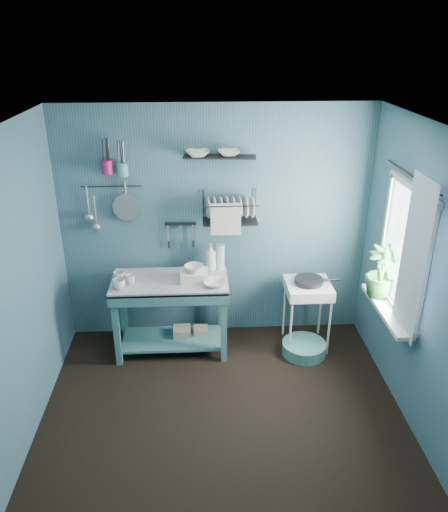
{
  "coord_description": "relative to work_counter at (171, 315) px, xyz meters",
  "views": [
    {
      "loc": [
        -0.18,
        -3.37,
        3.11
      ],
      "look_at": [
        0.05,
        0.85,
        1.2
      ],
      "focal_mm": 35.0,
      "sensor_mm": 36.0,
      "label": 1
    }
  ],
  "objects": [
    {
      "name": "curtain_rod",
      "position": [
        2.02,
        -0.67,
        1.64
      ],
      "size": [
        0.02,
        1.05,
        0.02
      ],
      "primitive_type": "cylinder",
      "rotation": [
        1.57,
        0.0,
        0.0
      ],
      "color": "black",
      "rests_on": "wall_right"
    },
    {
      "name": "storage_tin_small",
      "position": [
        0.3,
        0.08,
        -0.31
      ],
      "size": [
        0.15,
        0.15,
        0.2
      ],
      "primitive_type": "cube",
      "color": "gray",
      "rests_on": "floor"
    },
    {
      "name": "windowsill",
      "position": [
        1.98,
        -0.67,
        0.4
      ],
      "size": [
        0.16,
        0.95,
        0.04
      ],
      "primitive_type": "cube",
      "color": "silver",
      "rests_on": "wall_right"
    },
    {
      "name": "shelf_bowl_left",
      "position": [
        0.31,
        0.28,
        1.68
      ],
      "size": [
        0.24,
        0.24,
        0.06
      ],
      "primitive_type": "imported",
      "rotation": [
        0.0,
        0.0,
        0.03
      ],
      "color": "silver",
      "rests_on": "upper_shelf"
    },
    {
      "name": "water_bottle",
      "position": [
        0.52,
        0.22,
        0.55
      ],
      "size": [
        0.09,
        0.09,
        0.28
      ],
      "primitive_type": "cylinder",
      "color": "silver",
      "rests_on": "work_counter"
    },
    {
      "name": "shelf_bowl_right",
      "position": [
        0.61,
        0.28,
        1.68
      ],
      "size": [
        0.23,
        0.23,
        0.05
      ],
      "primitive_type": "imported",
      "rotation": [
        0.0,
        0.0,
        0.08
      ],
      "color": "silver",
      "rests_on": "upper_shelf"
    },
    {
      "name": "wall_back",
      "position": [
        0.48,
        0.38,
        0.84
      ],
      "size": [
        3.2,
        0.0,
        3.2
      ],
      "primitive_type": "plane",
      "rotation": [
        1.57,
        0.0,
        0.0
      ],
      "color": "#325766",
      "rests_on": "ground"
    },
    {
      "name": "dish_rack",
      "position": [
        0.62,
        0.25,
        1.09
      ],
      "size": [
        0.57,
        0.3,
        0.32
      ],
      "primitive_type": "cube",
      "rotation": [
        0.0,
        0.0,
        -0.1
      ],
      "color": "black",
      "rests_on": "wall_back"
    },
    {
      "name": "counter_bowl",
      "position": [
        0.45,
        -0.15,
        0.44
      ],
      "size": [
        0.22,
        0.22,
        0.05
      ],
      "primitive_type": "imported",
      "color": "silver",
      "rests_on": "work_counter"
    },
    {
      "name": "floor_basin",
      "position": [
        1.38,
        -0.17,
        -0.35
      ],
      "size": [
        0.46,
        0.46,
        0.13
      ],
      "primitive_type": "cylinder",
      "color": "teal",
      "rests_on": "floor"
    },
    {
      "name": "mug_mid",
      "position": [
        -0.38,
        -0.06,
        0.46
      ],
      "size": [
        0.14,
        0.14,
        0.09
      ],
      "primitive_type": "imported",
      "rotation": [
        0.0,
        0.0,
        0.52
      ],
      "color": "silver",
      "rests_on": "work_counter"
    },
    {
      "name": "ladle_inner",
      "position": [
        -0.74,
        0.34,
        1.05
      ],
      "size": [
        0.01,
        0.01,
        0.3
      ],
      "primitive_type": "cylinder",
      "color": "#A4A6AC",
      "rests_on": "wall_back"
    },
    {
      "name": "utensil_cup_teal",
      "position": [
        -0.42,
        0.3,
        1.47
      ],
      "size": [
        0.11,
        0.11,
        0.13
      ],
      "primitive_type": "cylinder",
      "color": "teal",
      "rests_on": "wall_back"
    },
    {
      "name": "mug_left",
      "position": [
        -0.48,
        -0.16,
        0.46
      ],
      "size": [
        0.12,
        0.12,
        0.1
      ],
      "primitive_type": "imported",
      "color": "silver",
      "rests_on": "work_counter"
    },
    {
      "name": "ladle_outer",
      "position": [
        -0.8,
        0.34,
        1.15
      ],
      "size": [
        0.01,
        0.01,
        0.3
      ],
      "primitive_type": "cylinder",
      "color": "#A4A6AC",
      "rests_on": "wall_back"
    },
    {
      "name": "colander",
      "position": [
        -0.41,
        0.33,
        1.08
      ],
      "size": [
        0.28,
        0.03,
        0.28
      ],
      "primitive_type": "cylinder",
      "rotation": [
        1.54,
        0.0,
        0.0
      ],
      "color": "#A4A6AC",
      "rests_on": "wall_back"
    },
    {
      "name": "ceiling",
      "position": [
        0.48,
        -1.12,
        2.09
      ],
      "size": [
        3.2,
        3.2,
        0.0
      ],
      "primitive_type": "plane",
      "rotation": [
        3.14,
        0.0,
        0.0
      ],
      "color": "silver",
      "rests_on": "ground"
    },
    {
      "name": "potted_plant",
      "position": [
        1.98,
        -0.44,
        0.67
      ],
      "size": [
        0.34,
        0.34,
        0.5
      ],
      "primitive_type": "imported",
      "rotation": [
        0.0,
        0.0,
        -0.27
      ],
      "color": "#245B27",
      "rests_on": "windowsill"
    },
    {
      "name": "utensil_cup_magenta",
      "position": [
        -0.56,
        0.3,
        1.5
      ],
      "size": [
        0.11,
        0.11,
        0.13
      ],
      "primitive_type": "cylinder",
      "color": "#A51E4F",
      "rests_on": "wall_back"
    },
    {
      "name": "knife_strip",
      "position": [
        0.12,
        0.35,
        0.88
      ],
      "size": [
        0.32,
        0.02,
        0.03
      ],
      "primitive_type": "cube",
      "rotation": [
        0.0,
        0.0,
        -0.01
      ],
      "color": "black",
      "rests_on": "wall_back"
    },
    {
      "name": "work_counter",
      "position": [
        0.0,
        0.0,
        0.0
      ],
      "size": [
        1.2,
        0.64,
        0.83
      ],
      "primitive_type": "cube",
      "rotation": [
        0.0,
        0.0,
        -0.05
      ],
      "color": "#366E72",
      "rests_on": "floor"
    },
    {
      "name": "frying_pan",
      "position": [
        1.42,
        0.02,
        0.36
      ],
      "size": [
        0.3,
        0.3,
        0.03
      ],
      "primitive_type": "cylinder",
      "color": "black",
      "rests_on": "hotplate_stand"
    },
    {
      "name": "storage_tin_large",
      "position": [
        0.1,
        0.05,
        -0.3
      ],
      "size": [
        0.18,
        0.18,
        0.22
      ],
      "primitive_type": "cube",
      "color": "gray",
      "rests_on": "floor"
    },
    {
      "name": "curtain",
      "position": [
        2.0,
        -0.97,
        1.04
      ],
      "size": [
        0.0,
        1.35,
        1.35
      ],
      "primitive_type": "plane",
      "rotation": [
        1.57,
        0.0,
        1.57
      ],
      "color": "silver",
      "rests_on": "wall_right"
    },
    {
      "name": "wall_left",
      "position": [
        -1.12,
        -1.12,
        0.84
      ],
      "size": [
        0.0,
        3.0,
        3.0
      ],
      "primitive_type": "plane",
      "rotation": [
        1.57,
        0.0,
        1.57
      ],
      "color": "#325766",
      "rests_on": "ground"
    },
    {
      "name": "wall_front",
      "position": [
        0.48,
        -2.62,
        0.84
      ],
      "size": [
        3.2,
        0.0,
        3.2
      ],
      "primitive_type": "plane",
      "rotation": [
        -1.57,
        0.0,
        0.0
      ],
      "color": "#325766",
      "rests_on": "ground"
    },
    {
      "name": "floor",
      "position": [
        0.48,
        -1.12,
        -0.41
      ],
      "size": [
        3.2,
        3.2,
        0.0
      ],
      "primitive_type": "plane",
      "color": "black",
      "rests_on": "ground"
    },
    {
      "name": "tub_bowl",
      "position": [
        0.25,
        -0.02,
        0.54
      ],
      "size": [
        0.2,
        0.19,
        0.06
      ],
      "primitive_type": "imported",
      "color": "silver",
      "rests_on": "wash_tub"
    },
    {
      "name": "upper_shelf",
      "position": [
        0.52,
        0.28,
        1.59
      ],
      "size": [
        0.71,
        0.24,
        0.01
      ],
      "primitive_type": "cube",
      "rotation": [
        0.0,
        0.0,
        -0.09
      ],
      "color": "black",
      "rests_on": "wall_back"
    },
    {
      "name": "mug_right",
      "position": [
        -0.5,
        0.0,
        0.46
      ],
      "size": [
        0.17,
        0.17,
        0.1
      ],
      "primitive_type": "imported",
      "rotation": [
        0.0,
        0.0,
        1.05
      ],
      "color": "silver",
      "rests_on": "work_counter"
    },
    {
      "name": "hotplate_stand",
      "position": [
        1.42,
        0.02,
        -0.04
      ],
      "size": [
        0.47,
        0.47,
        0.74
      ],
      "primitive_type": "cube",
      "rotation": [
        0.0,
        0.0,
        0.02
      ],
      "color": "silver",
      "rests_on": "floor"
    },
    {
      "name": "window_glass",
      "position": [
        2.07,
        -0.67,
        0.99
      ],
      "size": [
        0.0,
        1.1,
        1.1
      ],
      "primitive_type": "plane",
      "rotation": [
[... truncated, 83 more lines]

